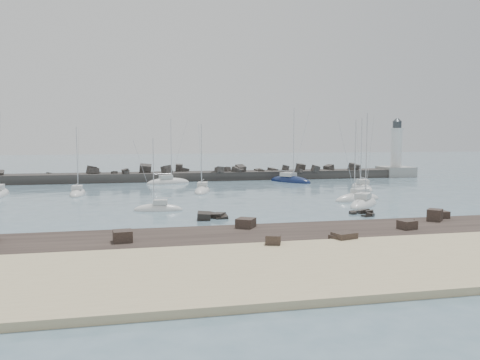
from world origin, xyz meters
The scene contains 15 objects.
ground centered at (0.00, 0.00, 0.00)m, with size 400.00×400.00×0.00m, color slate.
sand_strip centered at (0.00, -32.00, 0.00)m, with size 140.00×14.00×1.00m, color #CDBB8E.
rock_shelf centered at (0.01, -21.97, 0.02)m, with size 140.00×12.03×1.94m.
rock_cluster_near centered at (-3.89, -9.92, 0.05)m, with size 3.74×3.34×1.74m.
rock_cluster_far centered at (14.19, -10.85, 0.05)m, with size 2.83×3.77×1.11m.
breakwater centered at (-7.30, 37.99, 0.30)m, with size 115.00×6.98×5.16m.
lighthouse centered at (47.00, 38.00, 3.09)m, with size 7.00×7.00×14.60m.
sailboat_3 centered at (-22.12, 16.32, 0.14)m, with size 2.42×7.48×11.87m.
sailboat_4 centered at (-6.78, 31.99, 0.14)m, with size 9.22×4.70×13.99m.
sailboat_5 centered at (-10.02, -2.85, 0.13)m, with size 6.42×2.78×9.98m.
sailboat_6 centered at (-1.99, 15.73, 0.15)m, with size 4.35×8.10×12.42m.
sailboat_7 centered at (17.41, -4.37, 0.15)m, with size 7.72×8.03×13.58m.
sailboat_8 centered at (18.20, 30.02, 0.15)m, with size 8.20×10.58×16.43m.
sailboat_9 centered at (19.05, 0.78, 0.15)m, with size 8.32×4.45×12.74m.
sailboat_10 centered at (26.31, 14.02, 0.16)m, with size 3.86×8.86×13.71m.
Camera 1 is at (-12.05, -62.27, 9.29)m, focal length 35.00 mm.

